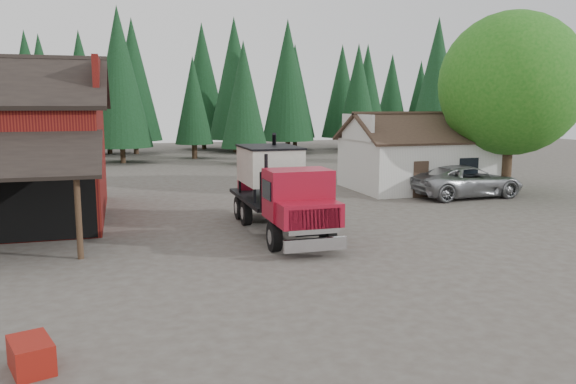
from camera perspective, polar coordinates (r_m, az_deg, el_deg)
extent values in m
plane|color=#484039|center=(18.28, -2.78, -7.13)|extent=(120.00, 120.00, 0.00)
cube|color=maroon|center=(27.10, -18.68, 10.44)|extent=(0.25, 7.00, 2.00)
cylinder|color=#382619|center=(19.56, -20.51, -2.41)|extent=(0.20, 0.20, 2.80)
cube|color=silver|center=(34.82, 13.04, 2.79)|extent=(8.00, 6.00, 3.00)
cube|color=#38281E|center=(33.37, 14.45, 6.36)|extent=(8.60, 3.42, 1.80)
cube|color=#38281E|center=(35.97, 11.98, 6.61)|extent=(8.60, 3.42, 1.80)
cube|color=silver|center=(32.86, 7.06, 6.54)|extent=(0.20, 4.20, 1.50)
cube|color=silver|center=(36.81, 18.61, 6.38)|extent=(0.20, 4.20, 1.50)
cube|color=#38281E|center=(31.53, 13.34, 1.26)|extent=(0.90, 0.06, 2.00)
cube|color=black|center=(33.06, 17.89, 2.45)|extent=(1.20, 0.06, 1.00)
cylinder|color=#382619|center=(34.55, 21.30, 2.54)|extent=(0.60, 0.60, 3.20)
sphere|color=#1C6316|center=(34.40, 21.73, 10.17)|extent=(8.00, 8.00, 8.00)
sphere|color=#1C6316|center=(34.30, 19.19, 8.30)|extent=(4.40, 4.40, 4.40)
sphere|color=#1C6316|center=(34.39, 23.80, 8.55)|extent=(4.80, 4.80, 4.80)
cylinder|color=#382619|center=(48.35, -4.44, 3.78)|extent=(0.44, 0.44, 1.60)
cone|color=black|center=(48.17, -4.51, 9.84)|extent=(3.96, 3.96, 9.00)
cylinder|color=#382619|center=(50.59, 14.62, 3.75)|extent=(0.44, 0.44, 1.60)
cone|color=black|center=(50.45, 14.89, 10.66)|extent=(4.84, 4.84, 11.00)
cylinder|color=#382619|center=(51.25, -16.43, 3.73)|extent=(0.44, 0.44, 1.60)
cone|color=black|center=(51.13, -16.76, 11.12)|extent=(5.28, 5.28, 12.00)
cylinder|color=black|center=(19.45, -1.39, -4.57)|extent=(0.33, 1.03, 1.03)
cylinder|color=black|center=(20.05, 4.05, -4.18)|extent=(0.33, 1.03, 1.03)
cylinder|color=black|center=(23.72, -4.28, -2.15)|extent=(0.33, 1.03, 1.03)
cylinder|color=black|center=(24.22, 0.27, -1.90)|extent=(0.33, 1.03, 1.03)
cylinder|color=black|center=(24.99, -4.93, -1.60)|extent=(0.33, 1.03, 1.03)
cylinder|color=black|center=(25.45, -0.59, -1.37)|extent=(0.33, 1.03, 1.03)
cube|color=black|center=(22.46, -1.01, -1.78)|extent=(1.05, 8.06, 0.37)
cube|color=silver|center=(18.39, 2.79, -5.36)|extent=(2.16, 0.17, 0.42)
cube|color=silver|center=(18.31, 2.71, -3.02)|extent=(1.78, 0.10, 0.84)
cube|color=maroon|center=(18.80, 2.14, -2.27)|extent=(2.11, 1.22, 0.80)
cube|color=maroon|center=(19.85, 1.01, -0.16)|extent=(2.25, 1.60, 1.73)
cube|color=black|center=(19.11, 1.70, 0.34)|extent=(1.97, 0.08, 0.84)
cylinder|color=black|center=(20.32, -2.23, 1.51)|extent=(0.13, 0.13, 1.69)
cube|color=black|center=(20.74, 0.22, 0.10)|extent=(2.30, 0.12, 1.50)
cube|color=black|center=(23.66, -1.87, -0.61)|extent=(2.40, 5.44, 0.15)
cube|color=beige|center=(23.48, -1.89, 2.73)|extent=(2.16, 3.10, 1.50)
cone|color=beige|center=(23.59, -1.88, 0.46)|extent=(2.07, 2.07, 0.66)
cube|color=black|center=(23.41, -1.90, 4.60)|extent=(2.25, 3.19, 0.07)
cylinder|color=black|center=(24.89, -1.41, 2.86)|extent=(0.70, 2.05, 2.86)
cube|color=maroon|center=(25.65, -4.38, 0.69)|extent=(0.56, 0.75, 0.42)
cylinder|color=silver|center=(20.97, 3.30, -2.82)|extent=(0.53, 0.94, 0.52)
imported|color=#999BA0|center=(32.40, 17.67, 1.05)|extent=(6.43, 3.20, 1.75)
cube|color=maroon|center=(12.17, -24.65, -14.83)|extent=(1.01, 1.26, 0.60)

